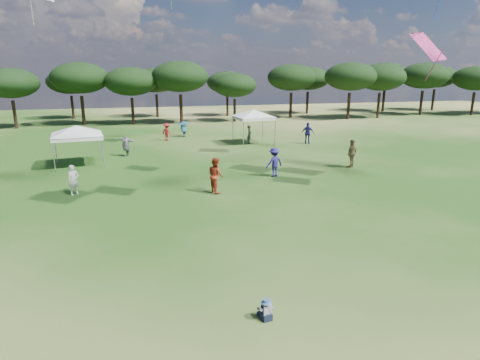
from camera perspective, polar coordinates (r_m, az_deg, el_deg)
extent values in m
cylinder|color=black|center=(52.45, -29.39, 8.11)|extent=(0.36, 0.36, 3.14)
ellipsoid|color=black|center=(52.26, -29.88, 11.85)|extent=(6.11, 6.11, 3.29)
cylinder|color=black|center=(52.66, -21.43, 9.19)|extent=(0.40, 0.40, 3.46)
ellipsoid|color=black|center=(52.47, -21.83, 13.32)|extent=(6.73, 6.73, 3.63)
cylinder|color=black|center=(51.18, -15.01, 9.42)|extent=(0.37, 0.37, 3.21)
ellipsoid|color=black|center=(50.98, -15.28, 13.37)|extent=(6.24, 6.24, 3.36)
cylinder|color=black|center=(51.05, -8.37, 9.95)|extent=(0.41, 0.41, 3.56)
ellipsoid|color=black|center=(50.86, -8.54, 14.34)|extent=(6.91, 6.91, 3.73)
cylinder|color=black|center=(52.65, -0.77, 9.89)|extent=(0.33, 0.33, 2.88)
ellipsoid|color=black|center=(52.46, -0.78, 13.34)|extent=(5.60, 5.60, 3.02)
cylinder|color=black|center=(57.69, 7.23, 10.50)|extent=(0.39, 0.39, 3.44)
ellipsoid|color=black|center=(57.52, 7.35, 14.26)|extent=(6.69, 6.69, 3.60)
cylinder|color=black|center=(57.14, 15.18, 10.11)|extent=(0.40, 0.40, 3.53)
ellipsoid|color=black|center=(56.98, 15.45, 14.00)|extent=(6.86, 6.86, 3.70)
cylinder|color=black|center=(60.06, 19.08, 10.00)|extent=(0.40, 0.40, 3.47)
ellipsoid|color=black|center=(59.90, 19.40, 13.63)|extent=(6.74, 6.74, 3.63)
cylinder|color=black|center=(66.73, 24.36, 9.97)|extent=(0.41, 0.41, 3.57)
ellipsoid|color=black|center=(66.59, 24.73, 13.32)|extent=(6.94, 6.94, 3.74)
cylinder|color=black|center=(69.74, 30.17, 9.35)|extent=(0.38, 0.38, 3.35)
ellipsoid|color=black|center=(69.60, 30.58, 12.36)|extent=(6.51, 6.51, 3.51)
cylinder|color=black|center=(60.35, -22.71, 9.52)|extent=(0.36, 0.36, 3.11)
ellipsoid|color=black|center=(60.19, -23.05, 12.75)|extent=(6.05, 6.05, 3.26)
cylinder|color=black|center=(59.14, -11.71, 10.30)|extent=(0.37, 0.37, 3.20)
ellipsoid|color=black|center=(58.97, -11.90, 13.71)|extent=(6.21, 6.21, 3.35)
cylinder|color=black|center=(59.41, -1.81, 10.52)|extent=(0.34, 0.34, 2.99)
ellipsoid|color=black|center=(59.25, -1.84, 13.70)|extent=(5.81, 5.81, 3.13)
cylinder|color=black|center=(63.90, 9.55, 10.79)|extent=(0.38, 0.38, 3.31)
ellipsoid|color=black|center=(63.74, 9.69, 14.05)|extent=(6.43, 6.43, 3.47)
cylinder|color=black|center=(70.93, 19.74, 10.66)|extent=(0.42, 0.42, 3.64)
ellipsoid|color=black|center=(70.80, 20.03, 13.88)|extent=(7.06, 7.06, 3.81)
cylinder|color=black|center=(75.96, 25.76, 10.23)|extent=(0.40, 0.40, 3.46)
ellipsoid|color=black|center=(75.83, 26.09, 13.08)|extent=(6.72, 6.72, 3.62)
cylinder|color=gray|center=(28.08, -24.97, 3.07)|extent=(0.06, 0.06, 2.06)
cylinder|color=gray|center=(28.06, -18.88, 3.67)|extent=(0.06, 0.06, 2.06)
cylinder|color=gray|center=(31.02, -24.76, 4.11)|extent=(0.06, 0.06, 2.06)
cylinder|color=gray|center=(31.01, -19.24, 4.65)|extent=(0.06, 0.06, 2.06)
cube|color=white|center=(29.35, -22.16, 5.78)|extent=(3.52, 3.52, 0.25)
pyramid|color=white|center=(29.25, -22.30, 7.18)|extent=(6.37, 6.37, 0.60)
cylinder|color=gray|center=(34.11, 0.50, 6.62)|extent=(0.06, 0.06, 2.35)
cylinder|color=gray|center=(35.17, 5.01, 6.82)|extent=(0.06, 0.06, 2.35)
cylinder|color=gray|center=(36.84, -1.01, 7.24)|extent=(0.06, 0.06, 2.35)
cylinder|color=gray|center=(37.82, 3.23, 7.43)|extent=(0.06, 0.06, 2.35)
cube|color=white|center=(35.82, 1.95, 8.83)|extent=(3.27, 3.27, 0.25)
pyramid|color=white|center=(35.74, 1.96, 9.98)|extent=(6.24, 6.24, 0.60)
cube|color=black|center=(10.93, 3.76, -18.78)|extent=(0.28, 0.28, 0.19)
cube|color=black|center=(11.05, 2.90, -18.61)|extent=(0.12, 0.24, 0.10)
cube|color=black|center=(11.12, 3.72, -18.40)|extent=(0.12, 0.24, 0.10)
cube|color=white|center=(10.81, 3.78, -17.86)|extent=(0.26, 0.20, 0.25)
cylinder|color=white|center=(10.80, 2.86, -17.88)|extent=(0.11, 0.25, 0.15)
cylinder|color=white|center=(10.92, 4.36, -17.50)|extent=(0.11, 0.25, 0.15)
sphere|color=#E0B293|center=(10.72, 3.80, -17.11)|extent=(0.17, 0.17, 0.17)
cone|color=#5383C2|center=(10.70, 3.80, -16.93)|extent=(0.28, 0.28, 0.03)
cylinder|color=#5383C2|center=(10.68, 3.81, -16.75)|extent=(0.18, 0.18, 0.07)
imported|color=#313237|center=(36.11, 1.33, 6.50)|extent=(0.61, 0.70, 1.62)
imported|color=#A61B20|center=(38.21, -10.35, 6.74)|extent=(1.17, 1.18, 1.64)
imported|color=maroon|center=(21.13, -3.48, 0.68)|extent=(0.93, 1.07, 1.88)
imported|color=#285E7A|center=(40.32, -8.03, 7.28)|extent=(2.00, 1.61, 1.66)
imported|color=white|center=(22.46, -22.59, 0.00)|extent=(0.69, 0.62, 1.58)
imported|color=navy|center=(24.48, 4.89, 2.53)|extent=(1.30, 0.98, 1.79)
imported|color=#57565C|center=(31.64, -15.90, 4.64)|extent=(1.64, 1.77, 1.55)
imported|color=navy|center=(36.39, 9.62, 6.59)|extent=(1.19, 1.00, 1.90)
imported|color=olive|center=(27.81, 15.63, 3.68)|extent=(1.20, 1.01, 1.92)
plane|color=#C33075|center=(25.16, 25.19, 16.80)|extent=(2.64, 2.14, 1.70)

